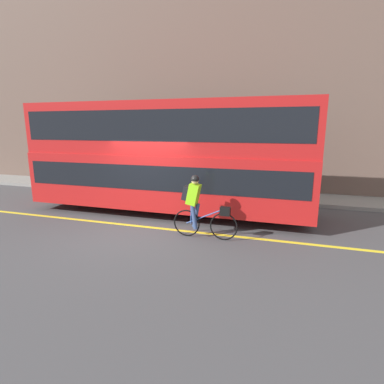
{
  "coord_description": "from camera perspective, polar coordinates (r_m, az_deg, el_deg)",
  "views": [
    {
      "loc": [
        3.91,
        -7.37,
        2.89
      ],
      "look_at": [
        1.36,
        0.83,
        1.02
      ],
      "focal_mm": 28.0,
      "sensor_mm": 36.0,
      "label": 1
    }
  ],
  "objects": [
    {
      "name": "ground_plane",
      "position": [
        8.83,
        -10.15,
        -7.01
      ],
      "size": [
        80.0,
        80.0,
        0.0
      ],
      "primitive_type": "plane",
      "color": "#424244"
    },
    {
      "name": "road_center_line",
      "position": [
        9.04,
        -9.42,
        -6.49
      ],
      "size": [
        50.0,
        0.14,
        0.01
      ],
      "primitive_type": "cube",
      "color": "yellow",
      "rests_on": "ground_plane"
    },
    {
      "name": "sidewalk_curb",
      "position": [
        13.3,
        -0.24,
        0.06
      ],
      "size": [
        60.0,
        1.95,
        0.14
      ],
      "color": "gray",
      "rests_on": "ground_plane"
    },
    {
      "name": "building_facade",
      "position": [
        14.2,
        1.2,
        19.79
      ],
      "size": [
        60.0,
        0.3,
        9.48
      ],
      "color": "brown",
      "rests_on": "ground_plane"
    },
    {
      "name": "bus",
      "position": [
        10.08,
        -4.6,
        7.43
      ],
      "size": [
        9.31,
        2.47,
        3.66
      ],
      "color": "black",
      "rests_on": "ground_plane"
    },
    {
      "name": "cyclist_on_bike",
      "position": [
        7.83,
        1.23,
        -2.44
      ],
      "size": [
        1.74,
        0.32,
        1.68
      ],
      "color": "black",
      "rests_on": "ground_plane"
    },
    {
      "name": "trash_bin",
      "position": [
        13.08,
        0.08,
        2.03
      ],
      "size": [
        0.51,
        0.51,
        0.83
      ],
      "color": "#194C23",
      "rests_on": "sidewalk_curb"
    },
    {
      "name": "street_sign_post",
      "position": [
        13.67,
        -8.18,
        6.82
      ],
      "size": [
        0.36,
        0.09,
        2.64
      ],
      "color": "#59595B",
      "rests_on": "sidewalk_curb"
    }
  ]
}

